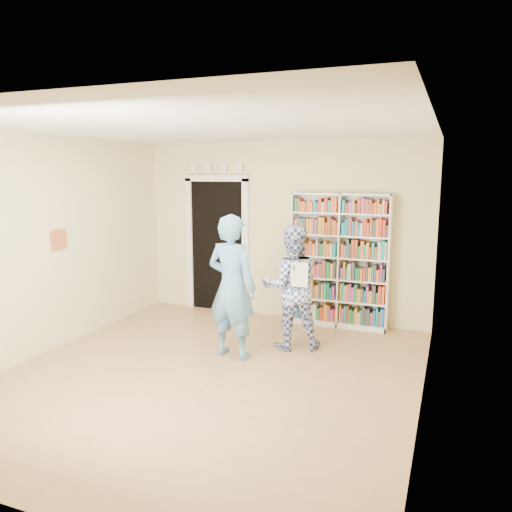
{
  "coord_description": "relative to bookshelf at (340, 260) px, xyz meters",
  "views": [
    {
      "loc": [
        2.43,
        -4.73,
        2.25
      ],
      "look_at": [
        0.2,
        0.9,
        1.23
      ],
      "focal_mm": 35.0,
      "sensor_mm": 36.0,
      "label": 1
    }
  ],
  "objects": [
    {
      "name": "man_plaid",
      "position": [
        -0.37,
        -1.14,
        -0.19
      ],
      "size": [
        0.96,
        0.87,
        1.6
      ],
      "primitive_type": "imported",
      "rotation": [
        0.0,
        0.0,
        3.57
      ],
      "color": "navy",
      "rests_on": "floor"
    },
    {
      "name": "floor",
      "position": [
        -0.94,
        -2.34,
        -0.99
      ],
      "size": [
        5.0,
        5.0,
        0.0
      ],
      "primitive_type": "plane",
      "color": "#9F724C",
      "rests_on": "ground"
    },
    {
      "name": "paper_sheet",
      "position": [
        -0.2,
        -1.37,
        0.03
      ],
      "size": [
        0.21,
        0.02,
        0.3
      ],
      "primitive_type": "cube",
      "rotation": [
        0.0,
        0.0,
        0.06
      ],
      "color": "white",
      "rests_on": "man_plaid"
    },
    {
      "name": "ceiling",
      "position": [
        -0.94,
        -2.34,
        1.71
      ],
      "size": [
        5.0,
        5.0,
        0.0
      ],
      "primitive_type": "plane",
      "rotation": [
        3.14,
        0.0,
        0.0
      ],
      "color": "white",
      "rests_on": "wall_back"
    },
    {
      "name": "bookshelf",
      "position": [
        0.0,
        0.0,
        0.0
      ],
      "size": [
        1.42,
        0.27,
        1.95
      ],
      "rotation": [
        0.0,
        0.0,
        0.36
      ],
      "color": "white",
      "rests_on": "floor"
    },
    {
      "name": "man_blue",
      "position": [
        -0.95,
        -1.71,
        -0.11
      ],
      "size": [
        0.69,
        0.5,
        1.76
      ],
      "primitive_type": "imported",
      "rotation": [
        0.0,
        0.0,
        3.01
      ],
      "color": "#548FBC",
      "rests_on": "floor"
    },
    {
      "name": "wall_right",
      "position": [
        1.31,
        -2.34,
        0.36
      ],
      "size": [
        0.0,
        5.0,
        5.0
      ],
      "primitive_type": "plane",
      "rotation": [
        1.57,
        0.0,
        -1.57
      ],
      "color": "beige",
      "rests_on": "floor"
    },
    {
      "name": "wall_back",
      "position": [
        -0.94,
        0.16,
        0.36
      ],
      "size": [
        4.5,
        0.0,
        4.5
      ],
      "primitive_type": "plane",
      "rotation": [
        1.57,
        0.0,
        0.0
      ],
      "color": "beige",
      "rests_on": "floor"
    },
    {
      "name": "doorway",
      "position": [
        -2.04,
        0.13,
        0.19
      ],
      "size": [
        1.1,
        0.08,
        2.43
      ],
      "color": "black",
      "rests_on": "floor"
    },
    {
      "name": "wall_left",
      "position": [
        -3.19,
        -2.34,
        0.36
      ],
      "size": [
        0.0,
        5.0,
        5.0
      ],
      "primitive_type": "plane",
      "rotation": [
        1.57,
        0.0,
        1.57
      ],
      "color": "beige",
      "rests_on": "floor"
    },
    {
      "name": "wall_art",
      "position": [
        -3.17,
        -2.14,
        0.41
      ],
      "size": [
        0.03,
        0.25,
        0.25
      ],
      "primitive_type": "cube",
      "color": "brown",
      "rests_on": "wall_left"
    }
  ]
}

